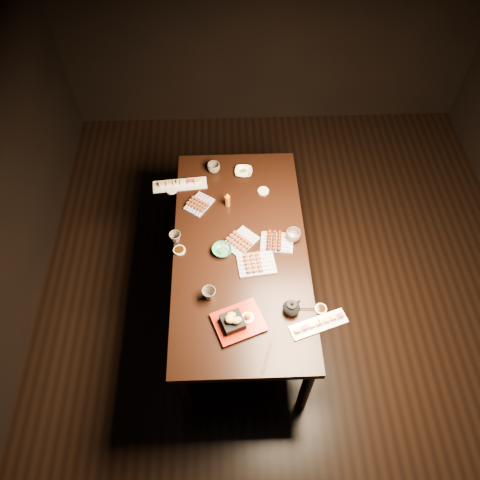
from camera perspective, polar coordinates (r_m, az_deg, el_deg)
The scene contains 23 objects.
ground at distance 3.71m, azimuth 6.08°, elevation -10.53°, with size 5.00×5.00×0.00m, color black.
dining_table at distance 3.47m, azimuth 0.03°, elevation -4.51°, with size 0.90×1.80×0.75m, color black.
sushi_platter_near at distance 2.89m, azimuth 9.57°, elevation -9.97°, with size 0.36×0.10×0.04m, color white, non-canonical shape.
sushi_platter_far at distance 3.53m, azimuth -7.35°, elevation 6.88°, with size 0.40×0.11×0.05m, color white, non-canonical shape.
yakitori_plate_center at distance 3.16m, azimuth 0.11°, elevation 0.03°, with size 0.22×0.16×0.06m, color #828EB6, non-canonical shape.
yakitori_plate_right at distance 3.06m, azimuth 2.03°, elevation -2.71°, with size 0.24×0.18×0.06m, color #828EB6, non-canonical shape.
yakitori_plate_left at distance 3.38m, azimuth -5.00°, elevation 4.55°, with size 0.19×0.14×0.05m, color #828EB6, non-canonical shape.
tsukune_plate at distance 3.17m, azimuth 4.53°, elevation -0.09°, with size 0.22×0.16×0.06m, color #828EB6, non-canonical shape.
edamame_bowl_green at distance 3.12m, azimuth -2.22°, elevation -1.27°, with size 0.13×0.13×0.04m, color #287C5C.
edamame_bowl_cream at distance 3.59m, azimuth 0.43°, elevation 8.30°, with size 0.13×0.13×0.03m, color #FFF8D0.
tempura_tray at distance 2.82m, azimuth -0.16°, elevation -9.63°, with size 0.29×0.23×0.11m, color black, non-canonical shape.
teacup_near_left at distance 2.93m, azimuth -3.79°, elevation -6.56°, with size 0.09×0.09×0.08m, color #4F473C.
teacup_mid_right at distance 3.19m, azimuth 6.49°, elevation 0.55°, with size 0.10×0.10×0.08m, color #4F473C.
teacup_far_left at distance 3.19m, azimuth -7.90°, elevation 0.32°, with size 0.08×0.08×0.07m, color #4F473C.
teacup_far_right at distance 3.60m, azimuth -3.22°, elevation 8.79°, with size 0.10×0.10×0.08m, color #4F473C.
teapot at distance 2.88m, azimuth 6.29°, elevation -8.12°, with size 0.13×0.13×0.11m, color black, non-canonical shape.
condiment_bottle at distance 3.34m, azimuth -1.55°, elevation 4.97°, with size 0.04×0.04×0.12m, color brown.
sauce_dish_west at distance 3.16m, azimuth -7.40°, elevation -1.25°, with size 0.08×0.08×0.01m, color white.
sauce_dish_east at distance 3.47m, azimuth 2.86°, elevation 5.98°, with size 0.08×0.08×0.01m, color white.
sauce_dish_se at distance 2.95m, azimuth 9.82°, elevation -8.28°, with size 0.07×0.07×0.01m, color white.
sauce_dish_nw at distance 3.51m, azimuth -8.36°, elevation 6.10°, with size 0.09×0.09×0.02m, color white.
chopsticks_near at distance 2.79m, azimuth 3.29°, elevation -14.09°, with size 0.20×0.02×0.01m, color black, non-canonical shape.
chopsticks_se at distance 2.94m, azimuth 8.59°, elevation -8.31°, with size 0.21×0.02×0.01m, color black, non-canonical shape.
Camera 1 is at (-0.44, -1.57, 3.33)m, focal length 35.00 mm.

